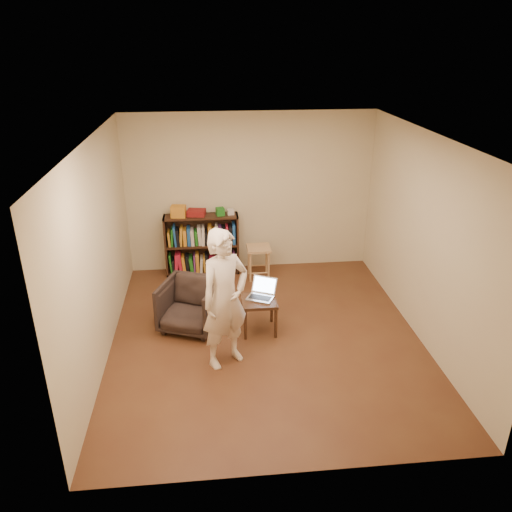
{
  "coord_description": "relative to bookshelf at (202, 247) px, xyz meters",
  "views": [
    {
      "loc": [
        -0.7,
        -5.55,
        3.64
      ],
      "look_at": [
        -0.09,
        0.35,
        1.02
      ],
      "focal_mm": 35.0,
      "sensor_mm": 36.0,
      "label": 1
    }
  ],
  "objects": [
    {
      "name": "floor",
      "position": [
        0.81,
        -2.09,
        -0.44
      ],
      "size": [
        4.5,
        4.5,
        0.0
      ],
      "primitive_type": "plane",
      "color": "#4F2919",
      "rests_on": "ground"
    },
    {
      "name": "box_green",
      "position": [
        0.31,
        -0.03,
        0.62
      ],
      "size": [
        0.15,
        0.15,
        0.12
      ],
      "primitive_type": "cube",
      "rotation": [
        0.0,
        0.0,
        0.21
      ],
      "color": "#1C691C",
      "rests_on": "bookshelf"
    },
    {
      "name": "stool",
      "position": [
        0.91,
        -0.32,
        -0.0
      ],
      "size": [
        0.37,
        0.37,
        0.54
      ],
      "color": "tan",
      "rests_on": "floor"
    },
    {
      "name": "box_yellow",
      "position": [
        -0.35,
        -0.04,
        0.65
      ],
      "size": [
        0.25,
        0.19,
        0.19
      ],
      "primitive_type": "cube",
      "rotation": [
        0.0,
        0.0,
        -0.13
      ],
      "color": "orange",
      "rests_on": "bookshelf"
    },
    {
      "name": "red_cloth",
      "position": [
        -0.07,
        0.01,
        0.61
      ],
      "size": [
        0.31,
        0.25,
        0.09
      ],
      "primitive_type": "cube",
      "rotation": [
        0.0,
        0.0,
        -0.17
      ],
      "color": "maroon",
      "rests_on": "bookshelf"
    },
    {
      "name": "laptop",
      "position": [
        0.79,
        -1.83,
        0.08
      ],
      "size": [
        0.46,
        0.47,
        0.22
      ],
      "rotation": [
        0.0,
        0.0,
        -0.45
      ],
      "color": "#BBBCC0",
      "rests_on": "side_table"
    },
    {
      "name": "box_white",
      "position": [
        0.48,
        0.0,
        0.6
      ],
      "size": [
        0.12,
        0.12,
        0.08
      ],
      "primitive_type": "cube",
      "rotation": [
        0.0,
        0.0,
        0.16
      ],
      "color": "beige",
      "rests_on": "bookshelf"
    },
    {
      "name": "bookshelf",
      "position": [
        0.0,
        0.0,
        0.0
      ],
      "size": [
        1.2,
        0.3,
        1.0
      ],
      "color": "black",
      "rests_on": "floor"
    },
    {
      "name": "armchair",
      "position": [
        -0.17,
        -1.75,
        -0.1
      ],
      "size": [
        0.94,
        0.95,
        0.68
      ],
      "primitive_type": "imported",
      "rotation": [
        0.0,
        0.0,
        -0.37
      ],
      "color": "#2C211D",
      "rests_on": "floor"
    },
    {
      "name": "side_table",
      "position": [
        0.74,
        -1.92,
        -0.05
      ],
      "size": [
        0.46,
        0.46,
        0.47
      ],
      "color": "black",
      "rests_on": "floor"
    },
    {
      "name": "wall_right",
      "position": [
        2.81,
        -2.09,
        0.86
      ],
      "size": [
        0.0,
        4.5,
        4.5
      ],
      "primitive_type": "plane",
      "rotation": [
        1.57,
        0.0,
        -1.57
      ],
      "color": "beige",
      "rests_on": "floor"
    },
    {
      "name": "wall_left",
      "position": [
        -1.19,
        -2.09,
        0.86
      ],
      "size": [
        0.0,
        4.5,
        4.5
      ],
      "primitive_type": "plane",
      "rotation": [
        1.57,
        0.0,
        1.57
      ],
      "color": "beige",
      "rests_on": "floor"
    },
    {
      "name": "wall_back",
      "position": [
        0.81,
        0.16,
        0.86
      ],
      "size": [
        4.0,
        0.0,
        4.0
      ],
      "primitive_type": "plane",
      "rotation": [
        1.57,
        0.0,
        0.0
      ],
      "color": "beige",
      "rests_on": "floor"
    },
    {
      "name": "ceiling",
      "position": [
        0.81,
        -2.09,
        2.16
      ],
      "size": [
        4.5,
        4.5,
        0.0
      ],
      "primitive_type": "plane",
      "color": "white",
      "rests_on": "wall_back"
    },
    {
      "name": "person",
      "position": [
        0.27,
        -2.57,
        0.42
      ],
      "size": [
        0.75,
        0.68,
        1.71
      ],
      "primitive_type": "imported",
      "rotation": [
        0.0,
        0.0,
        0.56
      ],
      "color": "beige",
      "rests_on": "floor"
    }
  ]
}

